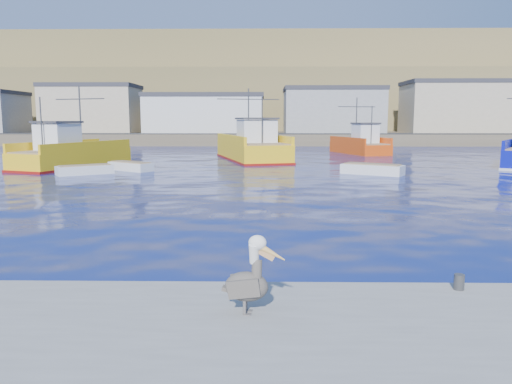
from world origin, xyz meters
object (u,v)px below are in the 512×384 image
trawler_yellow_a (71,155)px  skiff_extra (131,167)px  trawler_yellow_b (252,148)px  skiff_left (85,171)px  boat_orange (361,144)px  skiff_mid (372,170)px  pelican (249,280)px

trawler_yellow_a → skiff_extra: trawler_yellow_a is taller
trawler_yellow_b → skiff_left: (-11.20, -12.45, -0.86)m
trawler_yellow_b → trawler_yellow_a: bearing=-152.0°
trawler_yellow_a → skiff_left: bearing=-60.1°
boat_orange → skiff_mid: (-3.17, -20.87, -0.75)m
trawler_yellow_a → skiff_mid: trawler_yellow_a is taller
trawler_yellow_a → pelican: 34.15m
trawler_yellow_a → pelican: (14.90, -30.73, 0.08)m
trawler_yellow_b → skiff_mid: 14.83m
trawler_yellow_a → skiff_mid: size_ratio=2.57×
boat_orange → pelican: 48.17m
trawler_yellow_b → skiff_extra: size_ratio=3.57×
skiff_mid → skiff_extra: (-17.24, 2.30, -0.03)m
trawler_yellow_b → skiff_mid: bearing=-55.0°
skiff_extra → trawler_yellow_a: bearing=156.0°
trawler_yellow_a → trawler_yellow_b: trawler_yellow_b is taller
trawler_yellow_b → skiff_mid: trawler_yellow_b is taller
trawler_yellow_b → pelican: trawler_yellow_b is taller
skiff_left → skiff_extra: (2.45, 2.62, 0.00)m
trawler_yellow_a → trawler_yellow_b: 15.93m
skiff_left → skiff_extra: 3.59m
skiff_mid → pelican: bearing=-106.4°
boat_orange → trawler_yellow_b: bearing=-143.2°
skiff_mid → skiff_extra: size_ratio=1.15×
skiff_left → skiff_extra: bearing=46.8°
trawler_yellow_a → skiff_left: trawler_yellow_a is taller
pelican → skiff_extra: bearing=108.7°
boat_orange → skiff_extra: size_ratio=2.44×
trawler_yellow_a → pelican: bearing=-64.1°
skiff_mid → trawler_yellow_b: bearing=125.0°
boat_orange → pelican: (-10.83, -46.94, 0.03)m
pelican → skiff_left: bearing=115.0°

